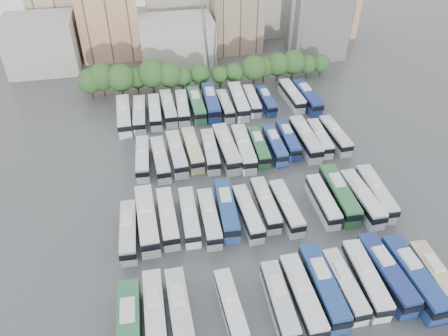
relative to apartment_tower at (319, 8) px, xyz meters
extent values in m
plane|color=#424447|center=(-34.00, -58.00, -13.00)|extent=(220.00, 220.00, 0.00)
cylinder|color=black|center=(-63.05, -15.98, -11.76)|extent=(0.36, 0.36, 2.48)
sphere|color=#234C1E|center=(-63.05, -15.98, -8.40)|extent=(5.95, 5.95, 5.95)
cylinder|color=black|center=(-60.18, -15.25, -11.62)|extent=(0.36, 0.36, 2.77)
sphere|color=#234C1E|center=(-60.18, -15.25, -7.86)|extent=(6.65, 6.65, 6.65)
cylinder|color=black|center=(-55.68, -16.75, -11.61)|extent=(0.36, 0.36, 2.78)
sphere|color=#234C1E|center=(-55.68, -16.75, -7.84)|extent=(6.67, 6.67, 6.67)
cylinder|color=black|center=(-51.89, -15.17, -11.94)|extent=(0.36, 0.36, 2.12)
sphere|color=#234C1E|center=(-51.89, -15.17, -9.06)|extent=(5.10, 5.10, 5.10)
cylinder|color=black|center=(-48.15, -16.18, -11.55)|extent=(0.36, 0.36, 2.89)
sphere|color=#234C1E|center=(-48.15, -16.18, -7.63)|extent=(6.94, 6.94, 6.94)
cylinder|color=black|center=(-43.95, -16.68, -11.67)|extent=(0.36, 0.36, 2.65)
sphere|color=#234C1E|center=(-43.95, -16.68, -8.07)|extent=(6.37, 6.37, 6.37)
cylinder|color=black|center=(-40.83, -16.40, -12.00)|extent=(0.36, 0.36, 2.00)
sphere|color=#234C1E|center=(-40.83, -16.40, -9.28)|extent=(4.80, 4.80, 4.80)
cylinder|color=black|center=(-36.36, -15.81, -11.93)|extent=(0.36, 0.36, 2.14)
sphere|color=#234C1E|center=(-36.36, -15.81, -9.02)|extent=(5.14, 5.14, 5.14)
cylinder|color=black|center=(-31.26, -16.10, -12.09)|extent=(0.36, 0.36, 1.82)
sphere|color=#234C1E|center=(-31.26, -16.10, -9.61)|extent=(4.38, 4.38, 4.38)
cylinder|color=black|center=(-27.47, -16.26, -11.98)|extent=(0.36, 0.36, 2.04)
sphere|color=#234C1E|center=(-27.47, -16.26, -9.21)|extent=(4.90, 4.90, 4.90)
cylinder|color=black|center=(-22.70, -16.83, -11.69)|extent=(0.36, 0.36, 2.63)
sphere|color=#234C1E|center=(-22.70, -16.83, -8.12)|extent=(6.31, 6.31, 6.31)
cylinder|color=black|center=(-19.63, -15.18, -11.91)|extent=(0.36, 0.36, 2.18)
sphere|color=#234C1E|center=(-19.63, -15.18, -8.96)|extent=(5.22, 5.22, 5.22)
cylinder|color=black|center=(-16.01, -15.48, -11.75)|extent=(0.36, 0.36, 2.51)
sphere|color=#234C1E|center=(-16.01, -15.48, -8.34)|extent=(6.02, 6.02, 6.02)
cylinder|color=black|center=(-11.85, -15.41, -11.70)|extent=(0.36, 0.36, 2.61)
sphere|color=#234C1E|center=(-11.85, -15.41, -8.16)|extent=(6.25, 6.25, 6.25)
cylinder|color=black|center=(-7.85, -15.16, -11.99)|extent=(0.36, 0.36, 2.03)
sphere|color=#234C1E|center=(-7.85, -15.16, -9.23)|extent=(4.87, 4.87, 4.87)
cylinder|color=black|center=(-4.07, -15.25, -12.02)|extent=(0.36, 0.36, 1.96)
sphere|color=#234C1E|center=(-4.07, -15.25, -9.35)|extent=(4.71, 4.71, 4.71)
cube|color=#9E998E|center=(-76.00, 4.00, -6.00)|extent=(18.00, 14.00, 14.00)
cube|color=tan|center=(-58.00, 10.00, -4.00)|extent=(16.00, 12.00, 18.00)
cube|color=#ADA89E|center=(-40.00, 2.00, -7.00)|extent=(20.00, 14.00, 12.00)
cube|color=gray|center=(-22.00, 8.00, -5.00)|extent=(14.00, 12.00, 16.00)
cube|color=gray|center=(-36.00, 22.00, -3.00)|extent=(22.00, 16.00, 20.00)
cube|color=tan|center=(-72.00, 20.00, -5.00)|extent=(16.00, 14.00, 16.00)
cube|color=#A39E93|center=(-14.00, 20.00, -6.00)|extent=(18.00, 14.00, 14.00)
cube|color=tan|center=(10.00, 14.00, -7.00)|extent=(14.00, 12.00, 12.00)
cube|color=gray|center=(-48.00, 16.00, -8.00)|extent=(12.00, 10.00, 10.00)
cube|color=silver|center=(0.00, 0.00, 0.00)|extent=(14.00, 14.00, 26.00)
cylinder|color=slate|center=(-34.00, -10.00, 4.00)|extent=(2.90, 2.91, 33.83)
cylinder|color=slate|center=(-34.00, -6.00, 4.00)|extent=(2.90, 2.91, 33.83)
cylinder|color=slate|center=(-30.00, -10.00, 4.00)|extent=(2.90, 2.91, 33.83)
cylinder|color=slate|center=(-30.00, -6.00, 4.00)|extent=(2.90, 2.91, 33.83)
cube|color=#2E6D44|center=(-55.53, -82.98, -11.12)|extent=(3.15, 13.33, 3.76)
cube|color=black|center=(-55.54, -83.14, -10.40)|extent=(3.29, 13.54, 1.11)
cube|color=silver|center=(-55.49, -81.32, -9.00)|extent=(1.97, 3.58, 0.49)
cube|color=silver|center=(-52.20, -80.85, -11.32)|extent=(2.57, 11.89, 3.37)
cube|color=black|center=(-52.20, -81.00, -10.67)|extent=(2.69, 12.07, 0.99)
cube|color=silver|center=(-52.19, -79.37, -9.41)|extent=(1.69, 3.18, 0.44)
cube|color=silver|center=(-48.95, -81.42, -11.27)|extent=(2.87, 12.29, 3.47)
cube|color=black|center=(-48.94, -81.57, -10.60)|extent=(2.99, 12.48, 1.02)
cube|color=silver|center=(-48.98, -79.89, -9.31)|extent=(1.80, 3.30, 0.45)
cube|color=white|center=(-42.17, -81.72, -11.49)|extent=(2.75, 10.72, 3.01)
cube|color=black|center=(-42.17, -81.85, -10.92)|extent=(2.87, 10.89, 0.89)
cube|color=silver|center=(-42.24, -80.39, -9.79)|extent=(1.64, 2.90, 0.39)
cube|color=silver|center=(-35.61, -82.30, -11.35)|extent=(2.73, 11.68, 3.29)
cube|color=black|center=(-35.61, -82.45, -10.72)|extent=(2.85, 11.86, 0.97)
cube|color=silver|center=(-35.58, -80.85, -9.49)|extent=(1.72, 3.14, 0.43)
cube|color=silver|center=(-32.35, -82.24, -11.23)|extent=(2.77, 12.49, 3.53)
cube|color=black|center=(-32.35, -82.39, -10.56)|extent=(2.90, 12.67, 1.04)
cube|color=silver|center=(-32.36, -80.68, -9.24)|extent=(1.80, 3.34, 0.46)
cube|color=navy|center=(-28.99, -81.26, -11.16)|extent=(2.79, 12.99, 3.68)
cube|color=black|center=(-28.99, -81.43, -10.46)|extent=(2.92, 13.19, 1.08)
cube|color=silver|center=(-28.99, -79.64, -9.08)|extent=(1.85, 3.47, 0.48)
cube|color=silver|center=(-25.90, -81.45, -11.42)|extent=(2.62, 11.23, 3.17)
cube|color=black|center=(-25.89, -81.59, -10.81)|extent=(2.74, 11.40, 0.93)
cube|color=silver|center=(-25.93, -80.05, -9.63)|extent=(1.65, 3.01, 0.41)
cube|color=white|center=(-22.51, -81.08, -11.29)|extent=(2.99, 12.16, 3.42)
cube|color=black|center=(-22.52, -81.24, -10.64)|extent=(3.11, 12.34, 1.01)
cube|color=silver|center=(-22.46, -79.58, -9.36)|extent=(1.82, 3.28, 0.44)
cube|color=navy|center=(-19.25, -80.83, -11.17)|extent=(3.36, 13.06, 3.67)
cube|color=black|center=(-19.24, -80.99, -10.47)|extent=(3.49, 13.26, 1.08)
cube|color=silver|center=(-19.32, -79.22, -9.10)|extent=(1.99, 3.53, 0.47)
cube|color=navy|center=(-15.89, -82.21, -11.10)|extent=(3.36, 13.48, 3.79)
cube|color=black|center=(-15.89, -82.37, -10.38)|extent=(3.50, 13.69, 1.12)
cube|color=silver|center=(-15.96, -80.53, -8.96)|extent=(2.03, 3.64, 0.49)
cube|color=#CDBA8D|center=(-12.71, -83.12, -11.29)|extent=(2.84, 12.10, 3.41)
cube|color=black|center=(-12.72, -83.27, -10.64)|extent=(2.96, 12.29, 1.00)
cube|color=silver|center=(-12.68, -81.62, -9.37)|extent=(1.78, 3.25, 0.44)
cube|color=silver|center=(-55.28, -65.19, -11.36)|extent=(2.81, 11.64, 3.28)
cube|color=black|center=(-55.28, -65.34, -10.73)|extent=(2.93, 11.82, 0.96)
cube|color=silver|center=(-55.23, -63.75, -9.51)|extent=(1.73, 3.13, 0.42)
cube|color=silver|center=(-52.25, -63.28, -11.10)|extent=(3.28, 13.47, 3.79)
cube|color=black|center=(-52.25, -63.45, -10.38)|extent=(3.42, 13.68, 1.12)
cube|color=silver|center=(-52.31, -61.61, -8.96)|extent=(2.01, 3.63, 0.49)
cube|color=white|center=(-48.92, -63.28, -11.32)|extent=(2.78, 11.91, 3.36)
cube|color=black|center=(-48.92, -63.43, -10.68)|extent=(2.90, 12.09, 0.99)
cube|color=silver|center=(-48.95, -61.80, -9.42)|extent=(1.75, 3.20, 0.43)
cube|color=silver|center=(-45.39, -63.56, -11.37)|extent=(2.61, 11.54, 3.26)
cube|color=black|center=(-45.39, -63.71, -10.75)|extent=(2.73, 11.72, 0.96)
cube|color=silver|center=(-45.37, -62.13, -9.53)|extent=(1.68, 3.09, 0.42)
cube|color=silver|center=(-42.20, -64.63, -11.36)|extent=(2.58, 11.57, 3.27)
cube|color=black|center=(-42.20, -64.77, -10.74)|extent=(2.70, 11.74, 0.96)
cube|color=silver|center=(-42.19, -63.19, -9.52)|extent=(1.67, 3.10, 0.42)
cube|color=navy|center=(-39.05, -63.25, -11.23)|extent=(3.29, 12.61, 3.54)
cube|color=black|center=(-39.06, -63.40, -10.55)|extent=(3.43, 12.81, 1.04)
cube|color=silver|center=(-38.97, -61.69, -9.23)|extent=(1.94, 3.42, 0.46)
cube|color=silver|center=(-35.77, -64.72, -11.38)|extent=(2.97, 11.51, 3.23)
cube|color=black|center=(-35.76, -64.86, -10.77)|extent=(3.09, 11.69, 0.95)
cube|color=silver|center=(-35.83, -63.29, -9.56)|extent=(1.76, 3.12, 0.42)
cube|color=silver|center=(-32.31, -63.23, -11.38)|extent=(2.53, 11.43, 3.23)
cube|color=black|center=(-32.30, -63.37, -10.77)|extent=(2.65, 11.60, 0.95)
cube|color=silver|center=(-32.32, -61.80, -9.56)|extent=(1.65, 3.06, 0.42)
cube|color=silver|center=(-29.05, -64.66, -11.38)|extent=(2.87, 11.55, 3.25)
cube|color=black|center=(-29.05, -64.80, -10.75)|extent=(2.99, 11.73, 0.96)
cube|color=silver|center=(-29.11, -63.22, -9.54)|extent=(1.74, 3.12, 0.42)
cube|color=white|center=(-22.37, -64.25, -11.41)|extent=(2.53, 11.28, 3.19)
cube|color=black|center=(-22.37, -64.39, -10.80)|extent=(2.64, 11.45, 0.94)
cube|color=silver|center=(-22.35, -62.85, -9.61)|extent=(1.63, 3.02, 0.41)
cube|color=#2D6A3B|center=(-19.09, -63.43, -11.15)|extent=(3.11, 13.11, 3.70)
cube|color=black|center=(-19.10, -63.59, -10.45)|extent=(3.24, 13.31, 1.09)
cube|color=silver|center=(-19.05, -61.80, -9.07)|extent=(1.94, 3.52, 0.48)
cube|color=silver|center=(-15.66, -65.05, -11.24)|extent=(3.09, 12.50, 3.52)
cube|color=black|center=(-15.65, -65.21, -10.57)|extent=(3.22, 12.69, 1.03)
cube|color=silver|center=(-15.72, -63.50, -9.26)|extent=(1.88, 3.37, 0.46)
cube|color=silver|center=(-12.59, -64.18, -11.26)|extent=(3.18, 12.39, 3.48)
cube|color=black|center=(-12.59, -64.34, -10.59)|extent=(3.31, 12.58, 1.02)
cube|color=silver|center=(-12.52, -62.65, -9.29)|extent=(1.89, 3.35, 0.45)
cube|color=silver|center=(-52.14, -45.89, -11.37)|extent=(3.03, 11.58, 3.25)
cube|color=black|center=(-52.15, -46.03, -10.75)|extent=(3.15, 11.76, 0.96)
cube|color=silver|center=(-52.07, -44.46, -9.54)|extent=(1.78, 3.14, 0.42)
cube|color=silver|center=(-48.83, -46.81, -11.35)|extent=(3.04, 11.79, 3.31)
cube|color=black|center=(-48.82, -46.96, -10.71)|extent=(3.17, 11.97, 0.97)
cube|color=silver|center=(-48.90, -45.36, -9.48)|extent=(1.80, 3.19, 0.43)
cube|color=silver|center=(-45.53, -45.61, -11.28)|extent=(3.15, 12.28, 3.45)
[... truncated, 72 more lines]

